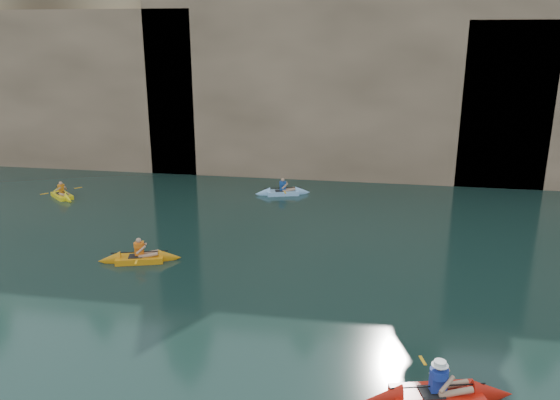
# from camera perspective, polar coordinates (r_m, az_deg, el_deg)

# --- Properties ---
(ground) EXTENTS (160.00, 160.00, 0.00)m
(ground) POSITION_cam_1_polar(r_m,az_deg,el_deg) (14.77, -8.99, -19.13)
(ground) COLOR black
(ground) RESTS_ON ground
(cliff) EXTENTS (70.00, 16.00, 12.00)m
(cliff) POSITION_cam_1_polar(r_m,az_deg,el_deg) (41.54, 4.23, 13.16)
(cliff) COLOR tan
(cliff) RESTS_ON ground
(cliff_slab_west) EXTENTS (26.00, 2.40, 10.56)m
(cliff_slab_west) POSITION_cam_1_polar(r_m,az_deg,el_deg) (41.73, -26.01, 10.57)
(cliff_slab_west) COLOR #A18161
(cliff_slab_west) RESTS_ON ground
(cliff_slab_center) EXTENTS (24.00, 2.40, 11.40)m
(cliff_slab_center) POSITION_cam_1_polar(r_m,az_deg,el_deg) (34.04, 6.34, 11.80)
(cliff_slab_center) COLOR #A18161
(cliff_slab_center) RESTS_ON ground
(sea_cave_west) EXTENTS (4.50, 1.00, 4.00)m
(sea_cave_west) POSITION_cam_1_polar(r_m,az_deg,el_deg) (40.47, -23.63, 6.00)
(sea_cave_west) COLOR black
(sea_cave_west) RESTS_ON ground
(sea_cave_center) EXTENTS (3.50, 1.00, 3.20)m
(sea_cave_center) POSITION_cam_1_polar(r_m,az_deg,el_deg) (34.90, -3.86, 5.18)
(sea_cave_center) COLOR black
(sea_cave_center) RESTS_ON ground
(sea_cave_east) EXTENTS (5.00, 1.00, 4.50)m
(sea_cave_east) POSITION_cam_1_polar(r_m,az_deg,el_deg) (34.30, 19.59, 5.14)
(sea_cave_east) COLOR black
(sea_cave_east) RESTS_ON ground
(main_kayaker) EXTENTS (3.97, 2.54, 1.45)m
(main_kayaker) POSITION_cam_1_polar(r_m,az_deg,el_deg) (14.64, 16.07, -19.10)
(main_kayaker) COLOR red
(main_kayaker) RESTS_ON ground
(kayaker_orange) EXTENTS (3.34, 2.36, 1.24)m
(kayaker_orange) POSITION_cam_1_polar(r_m,az_deg,el_deg) (22.46, -14.43, -5.89)
(kayaker_orange) COLOR orange
(kayaker_orange) RESTS_ON ground
(kayaker_yellow) EXTENTS (2.59, 2.32, 1.14)m
(kayaker_yellow) POSITION_cam_1_polar(r_m,az_deg,el_deg) (32.52, -21.82, 0.48)
(kayaker_yellow) COLOR yellow
(kayaker_yellow) RESTS_ON ground
(kayaker_ltblue_mid) EXTENTS (3.22, 2.28, 1.20)m
(kayaker_ltblue_mid) POSITION_cam_1_polar(r_m,az_deg,el_deg) (30.75, 0.28, 0.82)
(kayaker_ltblue_mid) COLOR #98CFFF
(kayaker_ltblue_mid) RESTS_ON ground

